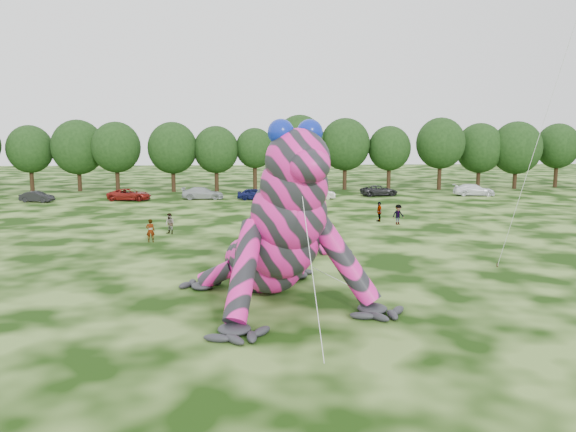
{
  "coord_description": "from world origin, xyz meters",
  "views": [
    {
      "loc": [
        0.47,
        -20.57,
        8.05
      ],
      "look_at": [
        2.27,
        6.48,
        4.0
      ],
      "focal_mm": 35.0,
      "sensor_mm": 36.0,
      "label": 1
    }
  ],
  "objects_px": {
    "tree_12": "(389,158)",
    "spectator_5": "(289,235)",
    "tree_10": "(300,152)",
    "car_7": "(474,190)",
    "tree_6": "(117,157)",
    "inflatable_gecko": "(261,207)",
    "tree_13": "(440,154)",
    "spectator_2": "(398,215)",
    "tree_9": "(255,159)",
    "tree_14": "(479,156)",
    "spectator_0": "(150,231)",
    "car_5": "(318,193)",
    "tree_11": "(345,154)",
    "car_2": "(129,195)",
    "tree_5": "(78,156)",
    "spectator_1": "(170,224)",
    "tree_7": "(173,157)",
    "tree_8": "(216,159)",
    "car_3": "(203,193)",
    "spectator_3": "(379,212)",
    "tree_16": "(557,155)",
    "car_1": "(37,197)",
    "car_6": "(379,191)",
    "car_4": "(255,194)",
    "tree_15": "(516,155)",
    "tree_4": "(30,158)"
  },
  "relations": [
    {
      "from": "car_5",
      "to": "tree_14",
      "type": "bearing_deg",
      "value": -54.53
    },
    {
      "from": "tree_11",
      "to": "spectator_2",
      "type": "xyz_separation_m",
      "value": [
        -0.37,
        -30.68,
        -4.15
      ]
    },
    {
      "from": "tree_14",
      "to": "car_4",
      "type": "height_order",
      "value": "tree_14"
    },
    {
      "from": "tree_11",
      "to": "tree_15",
      "type": "bearing_deg",
      "value": -0.98
    },
    {
      "from": "spectator_1",
      "to": "tree_13",
      "type": "bearing_deg",
      "value": 81.37
    },
    {
      "from": "car_7",
      "to": "tree_12",
      "type": "bearing_deg",
      "value": 54.64
    },
    {
      "from": "tree_12",
      "to": "spectator_5",
      "type": "relative_size",
      "value": 4.91
    },
    {
      "from": "tree_6",
      "to": "inflatable_gecko",
      "type": "bearing_deg",
      "value": -69.37
    },
    {
      "from": "tree_10",
      "to": "car_3",
      "type": "distance_m",
      "value": 17.36
    },
    {
      "from": "tree_13",
      "to": "tree_16",
      "type": "distance_m",
      "value": 18.46
    },
    {
      "from": "car_6",
      "to": "spectator_0",
      "type": "bearing_deg",
      "value": 131.88
    },
    {
      "from": "tree_9",
      "to": "tree_13",
      "type": "height_order",
      "value": "tree_13"
    },
    {
      "from": "tree_11",
      "to": "car_2",
      "type": "xyz_separation_m",
      "value": [
        -27.77,
        -11.17,
        -4.33
      ]
    },
    {
      "from": "car_4",
      "to": "spectator_0",
      "type": "bearing_deg",
      "value": 168.32
    },
    {
      "from": "tree_13",
      "to": "spectator_2",
      "type": "height_order",
      "value": "tree_13"
    },
    {
      "from": "tree_11",
      "to": "spectator_0",
      "type": "height_order",
      "value": "tree_11"
    },
    {
      "from": "tree_12",
      "to": "car_3",
      "type": "distance_m",
      "value": 27.55
    },
    {
      "from": "car_5",
      "to": "spectator_2",
      "type": "bearing_deg",
      "value": -156.11
    },
    {
      "from": "tree_5",
      "to": "tree_12",
      "type": "distance_m",
      "value": 43.14
    },
    {
      "from": "tree_12",
      "to": "spectator_3",
      "type": "bearing_deg",
      "value": -105.52
    },
    {
      "from": "tree_15",
      "to": "car_6",
      "type": "relative_size",
      "value": 2.02
    },
    {
      "from": "car_1",
      "to": "spectator_0",
      "type": "distance_m",
      "value": 30.73
    },
    {
      "from": "tree_5",
      "to": "spectator_1",
      "type": "xyz_separation_m",
      "value": [
        17.11,
        -34.34,
        -4.06
      ]
    },
    {
      "from": "tree_13",
      "to": "car_5",
      "type": "xyz_separation_m",
      "value": [
        -18.46,
        -10.09,
        -4.37
      ]
    },
    {
      "from": "car_6",
      "to": "spectator_2",
      "type": "bearing_deg",
      "value": 162.34
    },
    {
      "from": "tree_15",
      "to": "car_5",
      "type": "height_order",
      "value": "tree_15"
    },
    {
      "from": "car_6",
      "to": "car_7",
      "type": "height_order",
      "value": "car_7"
    },
    {
      "from": "tree_7",
      "to": "car_5",
      "type": "height_order",
      "value": "tree_7"
    },
    {
      "from": "tree_12",
      "to": "tree_13",
      "type": "bearing_deg",
      "value": -4.92
    },
    {
      "from": "tree_5",
      "to": "spectator_3",
      "type": "relative_size",
      "value": 5.44
    },
    {
      "from": "car_7",
      "to": "spectator_0",
      "type": "distance_m",
      "value": 45.92
    },
    {
      "from": "tree_12",
      "to": "tree_7",
      "type": "bearing_deg",
      "value": -178.22
    },
    {
      "from": "car_2",
      "to": "tree_9",
      "type": "bearing_deg",
      "value": -50.54
    },
    {
      "from": "tree_7",
      "to": "tree_13",
      "type": "height_order",
      "value": "tree_13"
    },
    {
      "from": "tree_4",
      "to": "spectator_1",
      "type": "relative_size",
      "value": 5.41
    },
    {
      "from": "tree_6",
      "to": "tree_14",
      "type": "distance_m",
      "value": 51.06
    },
    {
      "from": "tree_7",
      "to": "tree_15",
      "type": "relative_size",
      "value": 0.98
    },
    {
      "from": "inflatable_gecko",
      "to": "tree_4",
      "type": "bearing_deg",
      "value": 100.64
    },
    {
      "from": "inflatable_gecko",
      "to": "tree_8",
      "type": "distance_m",
      "value": 49.78
    },
    {
      "from": "tree_8",
      "to": "car_5",
      "type": "relative_size",
      "value": 2.13
    },
    {
      "from": "tree_9",
      "to": "tree_14",
      "type": "relative_size",
      "value": 0.92
    },
    {
      "from": "car_3",
      "to": "tree_12",
      "type": "bearing_deg",
      "value": -66.65
    },
    {
      "from": "car_4",
      "to": "car_1",
      "type": "bearing_deg",
      "value": 96.52
    },
    {
      "from": "tree_8",
      "to": "car_1",
      "type": "height_order",
      "value": "tree_8"
    },
    {
      "from": "tree_10",
      "to": "spectator_3",
      "type": "height_order",
      "value": "tree_10"
    },
    {
      "from": "tree_4",
      "to": "tree_7",
      "type": "height_order",
      "value": "tree_7"
    },
    {
      "from": "spectator_0",
      "to": "tree_14",
      "type": "bearing_deg",
      "value": -146.06
    },
    {
      "from": "spectator_1",
      "to": "spectator_5",
      "type": "height_order",
      "value": "spectator_5"
    },
    {
      "from": "tree_10",
      "to": "car_7",
      "type": "bearing_deg",
      "value": -23.28
    },
    {
      "from": "tree_13",
      "to": "car_1",
      "type": "relative_size",
      "value": 2.63
    }
  ]
}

